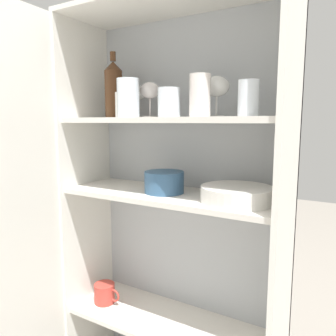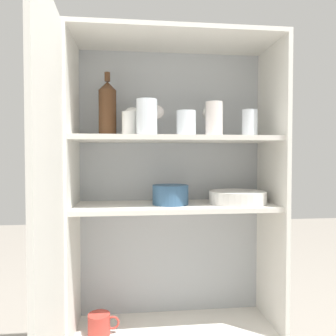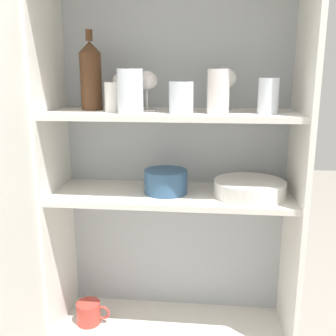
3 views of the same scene
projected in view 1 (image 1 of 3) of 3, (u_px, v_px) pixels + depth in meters
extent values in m
cube|color=#B2B7BC|center=(188.00, 205.00, 1.39)|extent=(0.87, 0.02, 1.52)
cube|color=white|center=(88.00, 200.00, 1.48)|extent=(0.02, 0.32, 1.52)
cube|color=white|center=(285.00, 232.00, 1.05)|extent=(0.02, 0.32, 1.52)
cube|color=white|center=(170.00, 2.00, 1.15)|extent=(0.87, 0.32, 0.02)
cube|color=silver|center=(170.00, 323.00, 1.33)|extent=(0.83, 0.29, 0.02)
cube|color=silver|center=(170.00, 195.00, 1.25)|extent=(0.83, 0.29, 0.02)
cube|color=silver|center=(170.00, 120.00, 1.21)|extent=(0.83, 0.29, 0.02)
cube|color=silver|center=(11.00, 222.00, 1.15)|extent=(0.03, 0.43, 1.52)
cylinder|color=silver|center=(200.00, 96.00, 1.07)|extent=(0.07, 0.07, 0.14)
cylinder|color=white|center=(124.00, 105.00, 1.27)|extent=(0.07, 0.07, 0.10)
cylinder|color=white|center=(169.00, 103.00, 1.13)|extent=(0.08, 0.08, 0.10)
cylinder|color=white|center=(249.00, 98.00, 1.01)|extent=(0.07, 0.07, 0.11)
cylinder|color=white|center=(128.00, 98.00, 1.19)|extent=(0.08, 0.08, 0.14)
cylinder|color=white|center=(216.00, 116.00, 1.16)|extent=(0.06, 0.06, 0.01)
cylinder|color=white|center=(216.00, 106.00, 1.15)|extent=(0.01, 0.01, 0.07)
ellipsoid|color=white|center=(217.00, 86.00, 1.14)|extent=(0.09, 0.09, 0.07)
cylinder|color=silver|center=(150.00, 117.00, 1.25)|extent=(0.07, 0.07, 0.01)
cylinder|color=silver|center=(150.00, 107.00, 1.24)|extent=(0.01, 0.01, 0.06)
ellipsoid|color=silver|center=(150.00, 90.00, 1.24)|extent=(0.08, 0.08, 0.06)
cylinder|color=white|center=(138.00, 117.00, 1.34)|extent=(0.06, 0.06, 0.01)
cylinder|color=white|center=(138.00, 108.00, 1.34)|extent=(0.01, 0.01, 0.07)
ellipsoid|color=white|center=(138.00, 93.00, 1.33)|extent=(0.07, 0.07, 0.06)
cylinder|color=#4C2D19|center=(114.00, 94.00, 1.36)|extent=(0.07, 0.07, 0.19)
cone|color=#4C2D19|center=(113.00, 66.00, 1.34)|extent=(0.07, 0.07, 0.04)
cylinder|color=#4C2D19|center=(113.00, 57.00, 1.34)|extent=(0.02, 0.02, 0.04)
cylinder|color=white|center=(237.00, 201.00, 1.11)|extent=(0.24, 0.24, 0.01)
cylinder|color=white|center=(237.00, 198.00, 1.10)|extent=(0.24, 0.24, 0.01)
cylinder|color=white|center=(237.00, 196.00, 1.10)|extent=(0.24, 0.24, 0.01)
cylinder|color=white|center=(237.00, 193.00, 1.10)|extent=(0.24, 0.24, 0.01)
cylinder|color=white|center=(237.00, 190.00, 1.10)|extent=(0.24, 0.24, 0.01)
cylinder|color=white|center=(237.00, 188.00, 1.10)|extent=(0.24, 0.24, 0.01)
cylinder|color=#33567A|center=(164.00, 182.00, 1.25)|extent=(0.15, 0.15, 0.08)
torus|color=#33567A|center=(164.00, 172.00, 1.25)|extent=(0.15, 0.15, 0.01)
cylinder|color=#BC3D33|center=(104.00, 293.00, 1.45)|extent=(0.09, 0.09, 0.09)
torus|color=#BC3D33|center=(114.00, 295.00, 1.43)|extent=(0.06, 0.01, 0.06)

